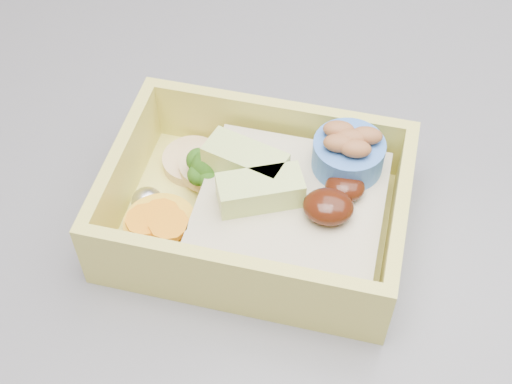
# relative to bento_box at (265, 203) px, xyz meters

# --- Properties ---
(bento_box) EXTENTS (0.21, 0.16, 0.07)m
(bento_box) POSITION_rel_bento_box_xyz_m (0.00, 0.00, 0.00)
(bento_box) COLOR #D8CF59
(bento_box) RESTS_ON island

